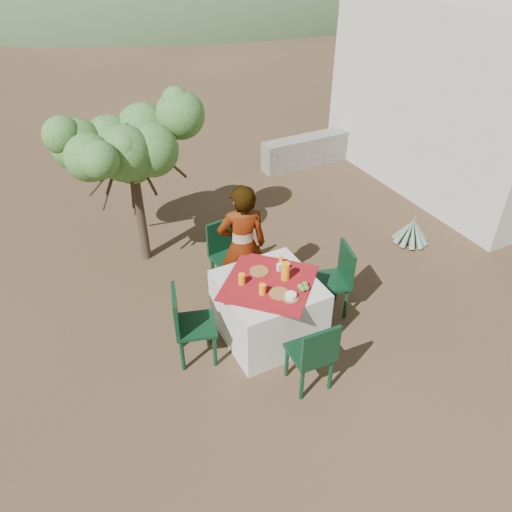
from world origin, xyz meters
The scene contains 22 objects.
ground centered at (0.00, 0.00, 0.00)m, with size 160.00×160.00×0.00m, color #3B2A1B.
table centered at (0.38, -0.29, 0.38)m, with size 1.30×1.30×0.76m.
chair_far centered at (0.36, 0.78, 0.51)m, with size 0.47×0.47×0.91m.
chair_near centered at (0.41, -1.19, 0.49)m, with size 0.43×0.43×0.89m.
chair_left centered at (-0.55, -0.22, 0.51)m, with size 0.53×0.53×0.92m.
chair_right centered at (1.30, -0.28, 0.51)m, with size 0.52×0.52×0.91m.
person centered at (0.40, 0.41, 0.80)m, with size 0.59×0.39×1.61m, color #8C6651.
shrub_tree centered at (-0.36, 1.90, 1.58)m, with size 1.70×1.67×2.00m.
agave centered at (3.15, 0.43, 0.19)m, with size 0.51×0.52×0.55m.
guesthouse centered at (5.60, 1.80, 1.50)m, with size 3.20×4.20×3.00m, color beige.
stone_wall centered at (3.60, 3.40, 0.28)m, with size 2.60×0.35×0.55m, color gray.
plate_far centered at (0.38, -0.07, 0.77)m, with size 0.22×0.22×0.01m, color brown.
plate_near centered at (0.39, -0.51, 0.77)m, with size 0.21×0.21×0.01m, color brown.
glass_far centered at (0.11, -0.17, 0.82)m, with size 0.08×0.08×0.12m, color orange.
glass_near centered at (0.23, -0.42, 0.82)m, with size 0.07×0.07×0.12m, color orange.
juice_pitcher centered at (0.57, -0.31, 0.87)m, with size 0.09×0.09×0.21m, color orange.
bowl_plate centered at (0.46, -0.63, 0.77)m, with size 0.18×0.18×0.01m, color brown.
white_bowl centered at (0.46, -0.63, 0.80)m, with size 0.12×0.12×0.05m, color white.
jar_left centered at (0.65, -0.17, 0.81)m, with size 0.06×0.06×0.10m, color orange.
jar_right centered at (0.68, -0.04, 0.80)m, with size 0.05×0.05×0.08m, color orange.
napkin_holder centered at (0.60, -0.15, 0.81)m, with size 0.07×0.04×0.09m, color white.
fruit_cluster centered at (0.66, -0.56, 0.79)m, with size 0.13×0.12×0.07m.
Camera 1 is at (-1.66, -3.98, 4.16)m, focal length 35.00 mm.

